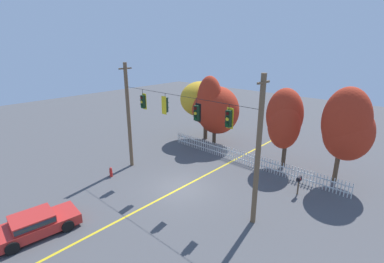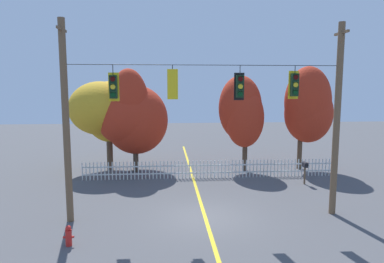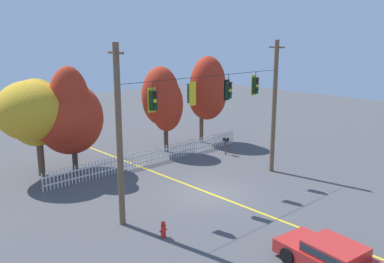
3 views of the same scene
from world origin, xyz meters
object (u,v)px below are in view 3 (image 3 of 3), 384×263
Objects in this scene: fire_hydrant at (163,229)px; autumn_maple_far_west at (208,91)px; autumn_maple_near_fence at (33,112)px; traffic_signal_northbound_primary at (255,85)px; roadside_mailbox at (226,140)px; autumn_maple_mid at (68,116)px; parked_car at (332,256)px; traffic_signal_southbound_primary at (153,100)px; traffic_signal_eastbound_side at (228,90)px; autumn_oak_far_east at (163,100)px; traffic_signal_westbound_side at (191,93)px.

autumn_maple_far_west is at bearing 38.56° from fire_hydrant.
fire_hydrant is at bearing -86.94° from autumn_maple_near_fence.
roadside_mailbox is (2.59, 4.61, -4.62)m from traffic_signal_northbound_primary.
traffic_signal_northbound_primary is 9.13m from autumn_maple_far_west.
parked_car is (1.63, -17.24, -3.07)m from autumn_maple_mid.
traffic_signal_southbound_primary is at bearing -89.28° from autumn_maple_mid.
autumn_maple_far_west is 17.06m from fire_hydrant.
traffic_signal_southbound_primary reaches higher than parked_car.
autumn_maple_near_fence is (-7.18, 9.21, -1.54)m from traffic_signal_eastbound_side.
fire_hydrant is (-8.52, -10.46, -3.61)m from autumn_oak_far_east.
autumn_oak_far_east reaches higher than autumn_maple_near_fence.
fire_hydrant is (-3.77, -2.30, -5.35)m from traffic_signal_westbound_side.
autumn_oak_far_east is 5.45m from roadside_mailbox.
traffic_signal_southbound_primary is 5.19m from traffic_signal_eastbound_side.
autumn_maple_far_west is (13.61, -1.18, 0.16)m from autumn_maple_near_fence.
traffic_signal_southbound_primary reaches higher than autumn_oak_far_east.
roadside_mailbox is (12.11, -4.61, -3.01)m from autumn_maple_near_fence.
traffic_signal_northbound_primary reaches higher than autumn_maple_near_fence.
roadside_mailbox is (4.93, 4.61, -4.55)m from traffic_signal_eastbound_side.
parked_car is at bearing -95.77° from traffic_signal_westbound_side.
autumn_maple_near_fence is at bearing 93.06° from fire_hydrant.
traffic_signal_eastbound_side is 10.66m from parked_car.
traffic_signal_westbound_side is at bearing -64.60° from autumn_maple_near_fence.
autumn_maple_near_fence is 13.66m from autumn_maple_far_west.
parked_car is at bearing -121.17° from autumn_maple_far_west.
autumn_maple_far_west is at bearing -4.95° from autumn_maple_near_fence.
autumn_oak_far_east reaches higher than fire_hydrant.
autumn_maple_near_fence is 13.30m from roadside_mailbox.
autumn_maple_far_west is (11.73, -0.54, 0.57)m from autumn_maple_mid.
traffic_signal_southbound_primary is at bearing -155.52° from roadside_mailbox.
traffic_signal_westbound_side is 0.32× the size of parked_car.
parked_car is 6.97m from fire_hydrant.
autumn_maple_near_fence is 18.55m from parked_car.
autumn_maple_near_fence is at bearing 135.94° from traffic_signal_northbound_primary.
autumn_oak_far_east is 13.97m from fire_hydrant.
roadside_mailbox is at bearing 43.08° from traffic_signal_eastbound_side.
autumn_maple_mid is at bearing 158.77° from roadside_mailbox.
traffic_signal_westbound_side is 2.80m from traffic_signal_eastbound_side.
traffic_signal_eastbound_side is 0.23× the size of autumn_oak_far_east.
autumn_maple_mid is (-7.64, 8.58, -2.02)m from traffic_signal_northbound_primary.
autumn_oak_far_east is (4.76, 8.15, -1.74)m from traffic_signal_westbound_side.
traffic_signal_southbound_primary is 1.97× the size of fire_hydrant.
traffic_signal_northbound_primary is at bearing 0.22° from traffic_signal_westbound_side.
autumn_oak_far_east is 18.03m from parked_car.
autumn_oak_far_east is at bearing -3.50° from autumn_maple_mid.
traffic_signal_eastbound_side reaches higher than parked_car.
autumn_maple_far_west is (4.09, 8.03, -1.45)m from traffic_signal_northbound_primary.
autumn_maple_near_fence is at bearing 175.05° from autumn_maple_far_west.
traffic_signal_southbound_primary is 12.01m from roadside_mailbox.
autumn_maple_near_fence is at bearing 159.17° from roadside_mailbox.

